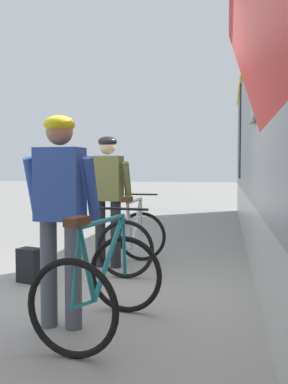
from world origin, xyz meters
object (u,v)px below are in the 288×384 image
bicycle_far_silver (134,239)px  backpack_on_platform (30,265)px  cyclist_far_in_olive (108,189)px  bicycle_near_teal (102,283)px  cyclist_near_in_blue (60,202)px

bicycle_far_silver → backpack_on_platform: bearing=-139.7°
cyclist_far_in_olive → bicycle_far_silver: bearing=-6.7°
cyclist_far_in_olive → bicycle_near_teal: bearing=-75.3°
cyclist_near_in_blue → backpack_on_platform: cyclist_near_in_blue is taller
backpack_on_platform → cyclist_near_in_blue: bearing=-38.2°
cyclist_far_in_olive → cyclist_near_in_blue: bearing=-84.3°
bicycle_near_teal → cyclist_near_in_blue: bearing=172.6°
cyclist_far_in_olive → backpack_on_platform: (-0.68, -0.94, -0.85)m
cyclist_near_in_blue → bicycle_far_silver: 2.26m
cyclist_near_in_blue → cyclist_far_in_olive: 2.22m
cyclist_near_in_blue → backpack_on_platform: (-0.90, 1.27, -0.85)m
cyclist_near_in_blue → backpack_on_platform: size_ratio=4.40×
cyclist_far_in_olive → bicycle_near_teal: (0.59, -2.25, -0.65)m
bicycle_far_silver → cyclist_far_in_olive: bearing=173.3°
cyclist_far_in_olive → backpack_on_platform: bearing=-126.1°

